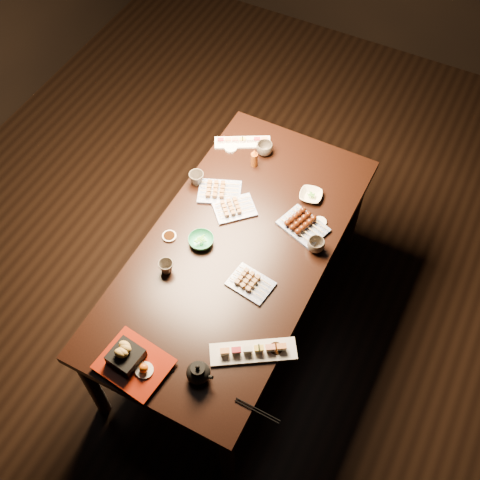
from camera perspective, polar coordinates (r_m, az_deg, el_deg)
name	(u,v)px	position (r m, az deg, el deg)	size (l,w,h in m)	color
ground	(215,247)	(3.98, -2.40, -0.63)	(5.00, 5.00, 0.00)	black
dining_table	(236,286)	(3.38, -0.39, -4.42)	(0.90, 1.80, 0.75)	black
sushi_platter_near	(253,350)	(2.77, 1.26, -10.40)	(0.40, 0.11, 0.05)	white
sushi_platter_far	(243,141)	(3.52, 0.24, 9.40)	(0.32, 0.09, 0.04)	white
yakitori_plate_center	(234,206)	(3.19, -0.53, 3.20)	(0.22, 0.16, 0.05)	#828EB6
yakitori_plate_right	(251,282)	(2.93, 1.02, -3.98)	(0.21, 0.15, 0.05)	#828EB6
yakitori_plate_left	(219,190)	(3.26, -1.96, 4.81)	(0.23, 0.17, 0.06)	#828EB6
tsukune_plate	(303,224)	(3.14, 6.04, 1.53)	(0.24, 0.17, 0.06)	#828EB6
edamame_bowl_green	(201,241)	(3.08, -3.71, -0.08)	(0.13, 0.13, 0.04)	#309565
edamame_bowl_cream	(311,196)	(3.28, 6.72, 4.21)	(0.12, 0.12, 0.03)	#EFE4C3
tempura_tray	(133,361)	(2.75, -10.12, -11.20)	(0.31, 0.25, 0.11)	black
teacup_near_left	(166,267)	(2.99, -7.01, -2.56)	(0.08, 0.08, 0.07)	#4C443A
teacup_mid_right	(316,245)	(3.06, 7.21, -0.49)	(0.09, 0.09, 0.07)	#4C443A
teacup_far_left	(197,178)	(3.31, -4.14, 5.84)	(0.08, 0.08, 0.08)	#4C443A
teacup_far_right	(265,149)	(3.45, 2.35, 8.64)	(0.09, 0.09, 0.07)	#4C443A
teapot	(198,371)	(2.70, -3.99, -12.33)	(0.13, 0.13, 0.11)	black
condiment_bottle	(254,158)	(3.37, 1.36, 7.81)	(0.04, 0.04, 0.12)	brown
sauce_dish_west	(169,236)	(3.12, -6.71, 0.35)	(0.07, 0.07, 0.01)	white
sauce_dish_east	(320,222)	(3.18, 7.57, 1.69)	(0.07, 0.07, 0.01)	white
sauce_dish_se	(276,349)	(2.80, 3.43, -10.27)	(0.08, 0.08, 0.01)	white
sauce_dish_nw	(231,148)	(3.50, -0.89, 8.73)	(0.08, 0.08, 0.01)	white
chopsticks_near	(153,382)	(2.76, -8.24, -13.15)	(0.21, 0.02, 0.01)	black
chopsticks_se	(257,411)	(2.69, 1.66, -15.87)	(0.22, 0.02, 0.01)	black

